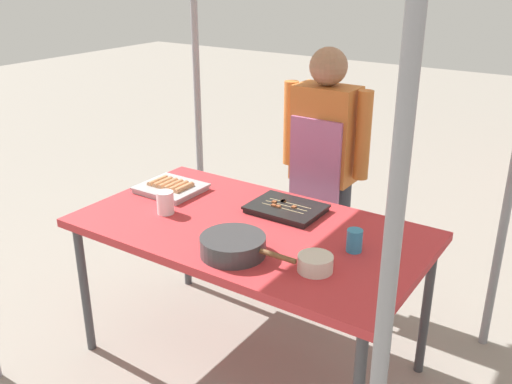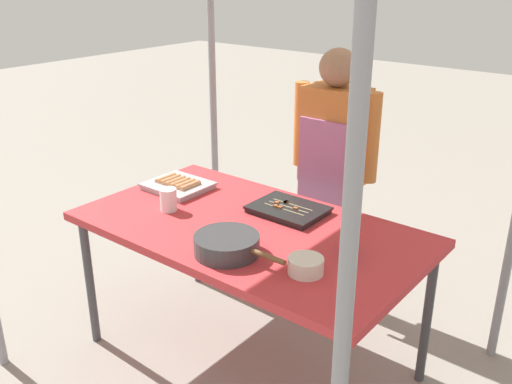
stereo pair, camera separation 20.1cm
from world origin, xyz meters
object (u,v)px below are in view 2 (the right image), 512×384
at_px(cooking_wok, 227,244).
at_px(vendor_woman, 333,161).
at_px(stall_table, 249,236).
at_px(condiment_bowl, 306,265).
at_px(tray_meat_skewers, 288,210).
at_px(drink_cup_near_edge, 168,200).
at_px(drink_cup_by_wok, 350,244).
at_px(tray_grilled_sausages, 178,185).

height_order(cooking_wok, vendor_woman, vendor_woman).
bearing_deg(cooking_wok, vendor_woman, 96.16).
distance_m(stall_table, condiment_bowl, 0.49).
relative_size(tray_meat_skewers, drink_cup_near_edge, 3.14).
bearing_deg(tray_meat_skewers, drink_cup_near_edge, -144.58).
bearing_deg(tray_meat_skewers, condiment_bowl, -47.57).
relative_size(drink_cup_by_wok, vendor_woman, 0.07).
xyz_separation_m(stall_table, condiment_bowl, (0.45, -0.20, 0.09)).
distance_m(stall_table, drink_cup_by_wok, 0.51).
relative_size(tray_meat_skewers, vendor_woman, 0.24).
height_order(tray_meat_skewers, drink_cup_by_wok, drink_cup_by_wok).
height_order(tray_grilled_sausages, cooking_wok, cooking_wok).
bearing_deg(drink_cup_by_wok, tray_meat_skewers, 157.08).
bearing_deg(drink_cup_by_wok, tray_grilled_sausages, 175.92).
relative_size(drink_cup_near_edge, vendor_woman, 0.08).
height_order(tray_meat_skewers, cooking_wok, cooking_wok).
distance_m(tray_meat_skewers, cooking_wok, 0.50).
relative_size(cooking_wok, condiment_bowl, 3.08).
relative_size(cooking_wok, drink_cup_near_edge, 3.90).
relative_size(condiment_bowl, drink_cup_near_edge, 1.27).
xyz_separation_m(drink_cup_by_wok, vendor_woman, (-0.51, 0.70, 0.06)).
height_order(stall_table, cooking_wok, cooking_wok).
bearing_deg(condiment_bowl, stall_table, 156.05).
distance_m(condiment_bowl, vendor_woman, 1.04).
bearing_deg(tray_grilled_sausages, tray_meat_skewers, 9.74).
xyz_separation_m(tray_grilled_sausages, drink_cup_by_wok, (1.09, -0.08, 0.03)).
bearing_deg(drink_cup_near_edge, tray_grilled_sausages, 126.87).
bearing_deg(condiment_bowl, drink_cup_near_edge, 174.23).
xyz_separation_m(stall_table, drink_cup_by_wok, (0.50, 0.04, 0.10)).
xyz_separation_m(condiment_bowl, drink_cup_near_edge, (-0.86, 0.09, 0.02)).
relative_size(tray_meat_skewers, cooking_wok, 0.81).
bearing_deg(condiment_bowl, tray_meat_skewers, 132.43).
height_order(drink_cup_near_edge, drink_cup_by_wok, drink_cup_near_edge).
distance_m(cooking_wok, drink_cup_by_wok, 0.51).
relative_size(condiment_bowl, drink_cup_by_wok, 1.45).
bearing_deg(tray_meat_skewers, cooking_wok, -85.01).
relative_size(tray_meat_skewers, condiment_bowl, 2.48).
height_order(stall_table, drink_cup_near_edge, drink_cup_near_edge).
bearing_deg(tray_grilled_sausages, vendor_woman, 47.01).
relative_size(stall_table, tray_meat_skewers, 4.57).
distance_m(tray_grilled_sausages, cooking_wok, 0.79).
bearing_deg(cooking_wok, drink_cup_by_wok, 37.30).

